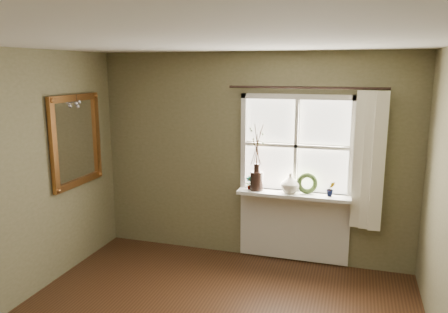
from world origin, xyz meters
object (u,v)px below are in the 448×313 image
Objects in this scene: cream_vase at (290,183)px; wreath at (307,185)px; dark_jug at (257,181)px; gilt_mirror at (76,140)px.

wreath is (0.20, 0.04, -0.02)m from cream_vase.
dark_jug is at bearing 180.00° from cream_vase.
dark_jug is at bearing 18.64° from gilt_mirror.
cream_vase reaches higher than dark_jug.
dark_jug is at bearing 166.45° from wreath.
dark_jug is 0.41m from cream_vase.
wreath is at bearing 15.37° from gilt_mirror.
gilt_mirror is at bearing -161.36° from dark_jug.
cream_vase is 2.62m from gilt_mirror.
gilt_mirror reaches higher than cream_vase.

